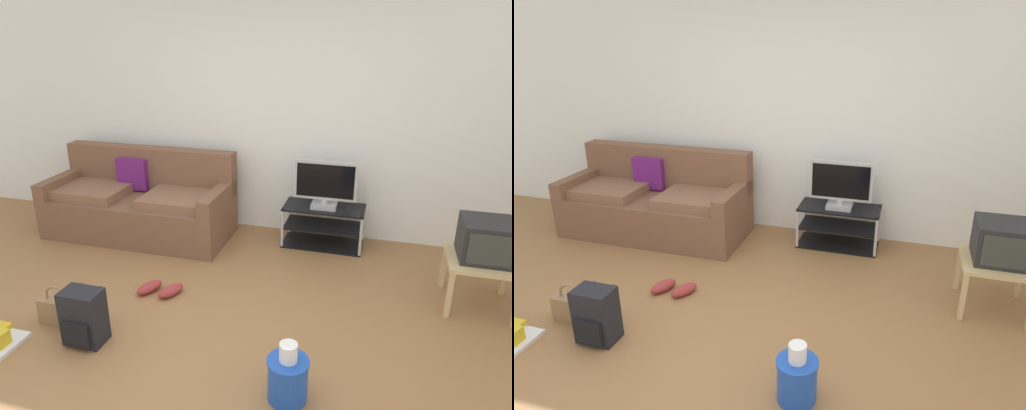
# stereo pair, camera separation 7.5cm
# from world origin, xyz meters

# --- Properties ---
(ground_plane) EXTENTS (9.00, 9.80, 0.02)m
(ground_plane) POSITION_xyz_m (0.00, 0.00, -0.01)
(ground_plane) COLOR olive
(wall_back) EXTENTS (9.00, 0.10, 2.70)m
(wall_back) POSITION_xyz_m (0.00, 2.45, 1.35)
(wall_back) COLOR white
(wall_back) RESTS_ON ground_plane
(couch) EXTENTS (2.04, 0.87, 0.93)m
(couch) POSITION_xyz_m (-1.40, 1.87, 0.34)
(couch) COLOR brown
(couch) RESTS_ON ground_plane
(tv_stand) EXTENTS (0.85, 0.42, 0.44)m
(tv_stand) POSITION_xyz_m (0.63, 2.11, 0.22)
(tv_stand) COLOR black
(tv_stand) RESTS_ON ground_plane
(flat_tv) EXTENTS (0.65, 0.22, 0.50)m
(flat_tv) POSITION_xyz_m (0.63, 2.09, 0.68)
(flat_tv) COLOR #B2B2B7
(flat_tv) RESTS_ON tv_stand
(side_table) EXTENTS (0.55, 0.55, 0.44)m
(side_table) POSITION_xyz_m (2.05, 1.27, 0.37)
(side_table) COLOR tan
(side_table) RESTS_ON ground_plane
(crt_tv) EXTENTS (0.40, 0.41, 0.33)m
(crt_tv) POSITION_xyz_m (2.05, 1.29, 0.60)
(crt_tv) COLOR #232326
(crt_tv) RESTS_ON side_table
(backpack) EXTENTS (0.29, 0.27, 0.43)m
(backpack) POSITION_xyz_m (-0.82, -0.05, 0.21)
(backpack) COLOR black
(backpack) RESTS_ON ground_plane
(handbag) EXTENTS (0.28, 0.12, 0.34)m
(handbag) POSITION_xyz_m (-1.17, 0.09, 0.12)
(handbag) COLOR olive
(handbag) RESTS_ON ground_plane
(cleaning_bucket) EXTENTS (0.27, 0.27, 0.41)m
(cleaning_bucket) POSITION_xyz_m (0.74, -0.20, 0.17)
(cleaning_bucket) COLOR blue
(cleaning_bucket) RESTS_ON ground_plane
(sneakers_pair) EXTENTS (0.42, 0.29, 0.09)m
(sneakers_pair) POSITION_xyz_m (-0.60, 0.71, 0.04)
(sneakers_pair) COLOR #993333
(sneakers_pair) RESTS_ON ground_plane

